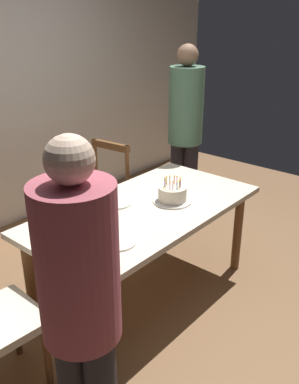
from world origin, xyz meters
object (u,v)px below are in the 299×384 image
at_px(plate_far_side, 116,203).
at_px(person_celebrant, 81,305).
at_px(plate_near_celebrant, 118,242).
at_px(chair_spindle_back, 100,201).
at_px(person_guest, 185,127).
at_px(birthday_cake, 172,195).
at_px(dining_table, 145,218).

relative_size(plate_far_side, person_celebrant, 0.14).
bearing_deg(plate_near_celebrant, person_celebrant, -145.69).
xyz_separation_m(plate_far_side, person_celebrant, (-1.06, -0.86, 0.18)).
bearing_deg(chair_spindle_back, person_guest, -16.43).
height_order(plate_near_celebrant, person_guest, person_guest).
relative_size(plate_far_side, person_guest, 0.13).
height_order(chair_spindle_back, person_celebrant, person_celebrant).
height_order(birthday_cake, plate_far_side, birthday_cake).
relative_size(plate_near_celebrant, plate_far_side, 1.00).
relative_size(dining_table, chair_spindle_back, 1.80).
distance_m(plate_far_side, chair_spindle_back, 0.73).
height_order(dining_table, person_guest, person_guest).
xyz_separation_m(birthday_cake, chair_spindle_back, (0.08, 0.85, -0.33)).
height_order(dining_table, plate_near_celebrant, plate_near_celebrant).
bearing_deg(plate_far_side, person_guest, 13.71).
relative_size(plate_near_celebrant, chair_spindle_back, 0.23).
relative_size(person_celebrant, person_guest, 0.93).
bearing_deg(plate_far_side, birthday_cake, -44.98).
bearing_deg(birthday_cake, dining_table, 156.44).
height_order(person_celebrant, person_guest, person_guest).
distance_m(birthday_cake, plate_near_celebrant, 0.68).
height_order(plate_near_celebrant, chair_spindle_back, chair_spindle_back).
bearing_deg(plate_near_celebrant, person_guest, 23.22).
height_order(birthday_cake, person_guest, person_guest).
xyz_separation_m(birthday_cake, plate_near_celebrant, (-0.67, -0.11, -0.05)).
bearing_deg(plate_near_celebrant, dining_table, 22.82).
height_order(chair_spindle_back, person_guest, person_guest).
distance_m(dining_table, plate_far_side, 0.23).
height_order(birthday_cake, chair_spindle_back, chair_spindle_back).
relative_size(dining_table, birthday_cake, 6.11).
relative_size(birthday_cake, person_guest, 0.16).
xyz_separation_m(plate_near_celebrant, plate_far_side, (0.39, 0.40, 0.00)).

